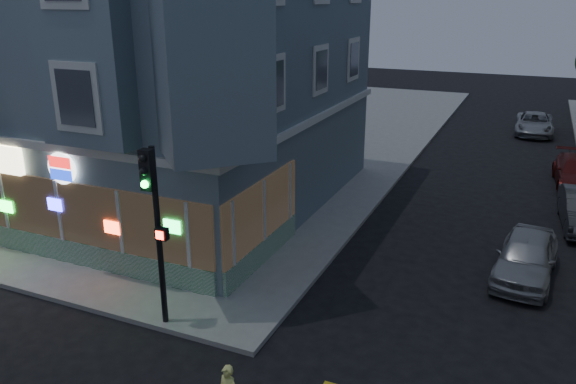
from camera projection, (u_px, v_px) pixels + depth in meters
The scene contains 6 objects.
ground at pixel (100, 374), 13.07m from camera, with size 120.00×120.00×0.00m, color black.
sidewalk_nw at pixel (178, 125), 38.06m from camera, with size 33.00×42.00×0.15m, color gray.
corner_building at pixel (155, 61), 22.93m from camera, with size 14.60×14.60×11.40m.
parked_car_a at pixel (526, 257), 17.34m from camera, with size 1.67×4.16×1.42m, color #9B9EA2.
parked_car_d at pixel (534, 124), 35.61m from camera, with size 2.21×4.80×1.33m, color #9CA0A6.
traffic_signal at pixel (154, 209), 13.74m from camera, with size 0.56×0.54×4.79m.
Camera 1 is at (8.44, -8.23, 8.32)m, focal length 35.00 mm.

